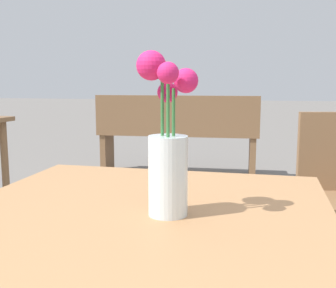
{
  "coord_description": "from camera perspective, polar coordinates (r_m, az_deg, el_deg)",
  "views": [
    {
      "loc": [
        0.24,
        -0.87,
        1.01
      ],
      "look_at": [
        0.07,
        0.01,
        0.87
      ],
      "focal_mm": 45.0,
      "sensor_mm": 36.0,
      "label": 1
    }
  ],
  "objects": [
    {
      "name": "bench_middle",
      "position": [
        4.39,
        1.21,
        1.6
      ],
      "size": [
        1.7,
        0.42,
        0.85
      ],
      "color": "brown",
      "rests_on": "ground_plane"
    },
    {
      "name": "flower_vase",
      "position": [
        0.91,
        -0.1,
        -1.57
      ],
      "size": [
        0.13,
        0.13,
        0.36
      ],
      "color": "silver",
      "rests_on": "table_front"
    },
    {
      "name": "table_front",
      "position": [
        0.98,
        -4.19,
        -14.62
      ],
      "size": [
        0.89,
        0.96,
        0.71
      ],
      "color": "#9E7047",
      "rests_on": "ground_plane"
    }
  ]
}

